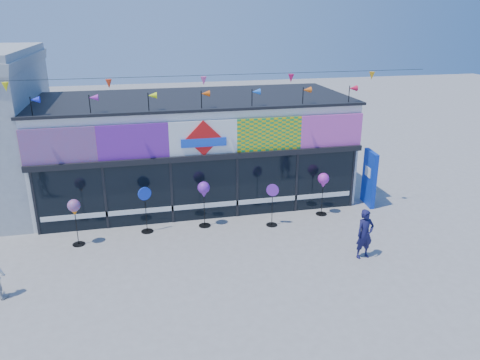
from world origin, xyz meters
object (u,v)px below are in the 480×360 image
object	(u,v)px
spinner_1	(146,209)
spinner_4	(323,182)
spinner_3	(272,204)
spinner_2	(204,191)
adult_man	(365,234)
blue_sign	(369,178)
spinner_0	(74,209)

from	to	relation	value
spinner_1	spinner_4	distance (m)	6.53
spinner_3	spinner_4	size ratio (longest dim) A/B	0.96
spinner_2	adult_man	bearing A→B (deg)	-36.73
blue_sign	spinner_0	world-z (taller)	blue_sign
spinner_1	spinner_4	bearing A→B (deg)	0.60
spinner_2	spinner_4	size ratio (longest dim) A/B	1.02
spinner_2	spinner_3	xyz separation A→B (m)	(2.37, -0.48, -0.51)
spinner_3	adult_man	bearing A→B (deg)	-53.53
blue_sign	spinner_4	world-z (taller)	blue_sign
blue_sign	spinner_0	xyz separation A→B (m)	(-10.94, -1.12, 0.18)
spinner_4	blue_sign	bearing A→B (deg)	14.43
spinner_3	adult_man	distance (m)	3.57
spinner_3	adult_man	size ratio (longest dim) A/B	0.99
spinner_3	spinner_2	bearing A→B (deg)	168.59
spinner_1	spinner_4	size ratio (longest dim) A/B	1.01
spinner_3	adult_man	xyz separation A→B (m)	(2.12, -2.87, -0.04)
spinner_3	spinner_4	xyz separation A→B (m)	(2.11, 0.52, 0.49)
blue_sign	adult_man	world-z (taller)	blue_sign
spinner_1	spinner_2	bearing A→B (deg)	0.68
blue_sign	spinner_2	bearing A→B (deg)	-169.13
spinner_1	spinner_3	bearing A→B (deg)	-5.89
adult_man	spinner_1	bearing A→B (deg)	145.67
spinner_2	spinner_3	bearing A→B (deg)	-11.41
blue_sign	spinner_0	distance (m)	10.99
spinner_0	spinner_4	world-z (taller)	spinner_4
adult_man	spinner_4	bearing A→B (deg)	82.81
blue_sign	spinner_4	xyz separation A→B (m)	(-2.18, -0.56, 0.22)
spinner_0	spinner_1	world-z (taller)	spinner_1
spinner_1	spinner_0	bearing A→B (deg)	-167.72
spinner_0	spinner_1	size ratio (longest dim) A/B	0.97
blue_sign	spinner_1	size ratio (longest dim) A/B	1.32
blue_sign	spinner_4	bearing A→B (deg)	-159.88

